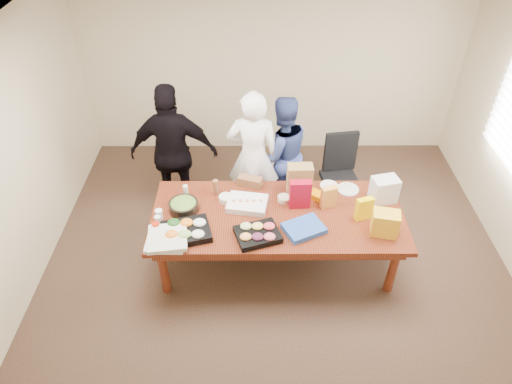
{
  "coord_description": "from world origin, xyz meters",
  "views": [
    {
      "loc": [
        -0.26,
        -3.79,
        4.17
      ],
      "look_at": [
        -0.24,
        0.1,
        0.99
      ],
      "focal_mm": 32.3,
      "sensor_mm": 36.0,
      "label": 1
    }
  ],
  "objects_px": {
    "conference_table": "(277,238)",
    "sheet_cake": "(247,204)",
    "person_right": "(281,154)",
    "salad_bowl": "(184,206)",
    "person_center": "(253,157)",
    "office_chair": "(340,178)"
  },
  "relations": [
    {
      "from": "office_chair",
      "to": "person_center",
      "type": "distance_m",
      "value": 1.2
    },
    {
      "from": "conference_table",
      "to": "sheet_cake",
      "type": "distance_m",
      "value": 0.55
    },
    {
      "from": "person_right",
      "to": "person_center",
      "type": "bearing_deg",
      "value": 12.65
    },
    {
      "from": "person_right",
      "to": "salad_bowl",
      "type": "relative_size",
      "value": 4.82
    },
    {
      "from": "office_chair",
      "to": "salad_bowl",
      "type": "xyz_separation_m",
      "value": [
        -1.91,
        -0.89,
        0.29
      ]
    },
    {
      "from": "person_center",
      "to": "person_right",
      "type": "distance_m",
      "value": 0.44
    },
    {
      "from": "conference_table",
      "to": "person_center",
      "type": "xyz_separation_m",
      "value": [
        -0.27,
        0.9,
        0.52
      ]
    },
    {
      "from": "office_chair",
      "to": "sheet_cake",
      "type": "height_order",
      "value": "office_chair"
    },
    {
      "from": "person_center",
      "to": "office_chair",
      "type": "bearing_deg",
      "value": -171.67
    },
    {
      "from": "conference_table",
      "to": "salad_bowl",
      "type": "xyz_separation_m",
      "value": [
        -1.05,
        0.07,
        0.43
      ]
    },
    {
      "from": "conference_table",
      "to": "office_chair",
      "type": "height_order",
      "value": "office_chair"
    },
    {
      "from": "office_chair",
      "to": "person_center",
      "type": "bearing_deg",
      "value": 174.99
    },
    {
      "from": "person_center",
      "to": "sheet_cake",
      "type": "height_order",
      "value": "person_center"
    },
    {
      "from": "conference_table",
      "to": "sheet_cake",
      "type": "relative_size",
      "value": 6.42
    },
    {
      "from": "person_center",
      "to": "person_right",
      "type": "bearing_deg",
      "value": -144.0
    },
    {
      "from": "person_right",
      "to": "sheet_cake",
      "type": "relative_size",
      "value": 3.64
    },
    {
      "from": "sheet_cake",
      "to": "salad_bowl",
      "type": "relative_size",
      "value": 1.32
    },
    {
      "from": "sheet_cake",
      "to": "person_center",
      "type": "bearing_deg",
      "value": 94.85
    },
    {
      "from": "office_chair",
      "to": "salad_bowl",
      "type": "height_order",
      "value": "office_chair"
    },
    {
      "from": "office_chair",
      "to": "person_right",
      "type": "distance_m",
      "value": 0.84
    },
    {
      "from": "conference_table",
      "to": "person_center",
      "type": "height_order",
      "value": "person_center"
    },
    {
      "from": "conference_table",
      "to": "office_chair",
      "type": "relative_size",
      "value": 2.73
    }
  ]
}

